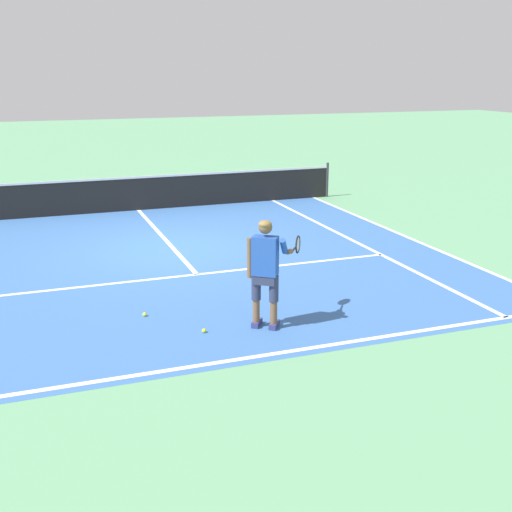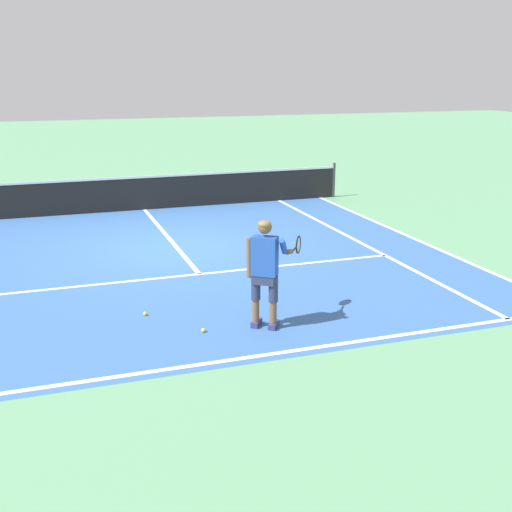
{
  "view_description": "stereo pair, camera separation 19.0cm",
  "coord_description": "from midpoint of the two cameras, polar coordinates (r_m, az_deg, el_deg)",
  "views": [
    {
      "loc": [
        -3.04,
        -13.72,
        3.86
      ],
      "look_at": [
        0.29,
        -4.59,
        1.05
      ],
      "focal_mm": 45.4,
      "sensor_mm": 36.0,
      "label": 1
    },
    {
      "loc": [
        -2.86,
        -13.79,
        3.86
      ],
      "look_at": [
        0.29,
        -4.59,
        1.05
      ],
      "focal_mm": 45.4,
      "sensor_mm": 36.0,
      "label": 2
    }
  ],
  "objects": [
    {
      "name": "line_centre_service",
      "position": [
        15.71,
        -8.6,
        1.73
      ],
      "size": [
        0.1,
        6.4,
        0.01
      ],
      "primitive_type": "cube",
      "color": "white",
      "rests_on": "ground"
    },
    {
      "name": "court_inner_surface",
      "position": [
        13.86,
        -6.94,
        -0.16
      ],
      "size": [
        10.98,
        10.73,
        0.0
      ],
      "primitive_type": "cube",
      "color": "#3866A8",
      "rests_on": "ground"
    },
    {
      "name": "tennis_ball_by_baseline",
      "position": [
        10.71,
        -10.29,
        -5.1
      ],
      "size": [
        0.07,
        0.07,
        0.07
      ],
      "primitive_type": "sphere",
      "color": "#CCE02D",
      "rests_on": "ground"
    },
    {
      "name": "line_service",
      "position": [
        12.7,
        -5.65,
        -1.63
      ],
      "size": [
        8.23,
        0.1,
        0.01
      ],
      "primitive_type": "cube",
      "color": "white",
      "rests_on": "ground"
    },
    {
      "name": "ground_plane",
      "position": [
        14.59,
        -7.65,
        0.64
      ],
      "size": [
        80.0,
        80.0,
        0.0
      ],
      "primitive_type": "plane",
      "color": "#609E70"
    },
    {
      "name": "line_singles_right",
      "position": [
        15.27,
        8.25,
        1.33
      ],
      "size": [
        0.1,
        10.33,
        0.01
      ],
      "primitive_type": "cube",
      "color": "white",
      "rests_on": "ground"
    },
    {
      "name": "tennis_player",
      "position": [
        9.8,
        0.33,
        -0.91
      ],
      "size": [
        1.1,
        0.85,
        1.71
      ],
      "color": "navy",
      "rests_on": "ground"
    },
    {
      "name": "tennis_net",
      "position": [
        18.68,
        -10.68,
        5.48
      ],
      "size": [
        11.96,
        0.08,
        1.07
      ],
      "color": "#333338",
      "rests_on": "ground"
    },
    {
      "name": "line_doubles_right",
      "position": [
        15.95,
        12.61,
        1.74
      ],
      "size": [
        0.1,
        10.33,
        0.01
      ],
      "primitive_type": "cube",
      "color": "white",
      "rests_on": "ground"
    },
    {
      "name": "line_baseline",
      "position": [
        9.2,
        0.61,
        -8.67
      ],
      "size": [
        10.98,
        0.1,
        0.01
      ],
      "primitive_type": "cube",
      "color": "white",
      "rests_on": "ground"
    },
    {
      "name": "tennis_ball_near_feet",
      "position": [
        9.95,
        -5.15,
        -6.57
      ],
      "size": [
        0.07,
        0.07,
        0.07
      ],
      "primitive_type": "sphere",
      "color": "#CCE02D",
      "rests_on": "ground"
    }
  ]
}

